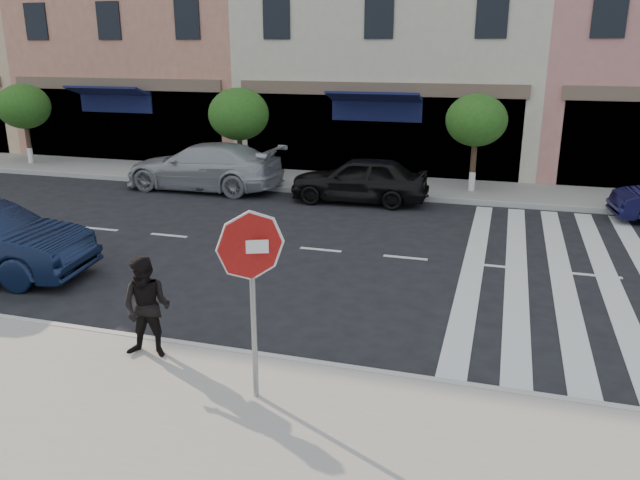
{
  "coord_description": "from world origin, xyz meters",
  "views": [
    {
      "loc": [
        3.99,
        -9.3,
        4.57
      ],
      "look_at": [
        1.06,
        0.43,
        1.4
      ],
      "focal_mm": 35.0,
      "sensor_mm": 36.0,
      "label": 1
    }
  ],
  "objects_px": {
    "car_far_left": "(204,166)",
    "car_far_mid": "(359,179)",
    "stop_sign": "(251,265)",
    "walker": "(147,308)"
  },
  "relations": [
    {
      "from": "stop_sign",
      "to": "walker",
      "type": "height_order",
      "value": "stop_sign"
    },
    {
      "from": "stop_sign",
      "to": "walker",
      "type": "xyz_separation_m",
      "value": [
        -1.94,
        0.62,
        -1.07
      ]
    },
    {
      "from": "car_far_left",
      "to": "car_far_mid",
      "type": "bearing_deg",
      "value": 88.34
    },
    {
      "from": "walker",
      "to": "car_far_left",
      "type": "xyz_separation_m",
      "value": [
        -4.72,
        11.1,
        -0.15
      ]
    },
    {
      "from": "stop_sign",
      "to": "car_far_left",
      "type": "xyz_separation_m",
      "value": [
        -6.66,
        11.72,
        -1.22
      ]
    },
    {
      "from": "stop_sign",
      "to": "car_far_mid",
      "type": "relative_size",
      "value": 0.61
    },
    {
      "from": "car_far_left",
      "to": "car_far_mid",
      "type": "xyz_separation_m",
      "value": [
        5.34,
        -0.25,
        -0.06
      ]
    },
    {
      "from": "walker",
      "to": "car_far_left",
      "type": "relative_size",
      "value": 0.29
    },
    {
      "from": "walker",
      "to": "car_far_mid",
      "type": "bearing_deg",
      "value": 79.23
    },
    {
      "from": "stop_sign",
      "to": "car_far_left",
      "type": "height_order",
      "value": "stop_sign"
    }
  ]
}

